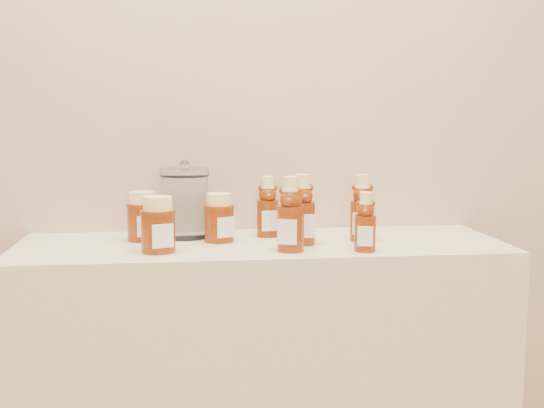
{
  "coord_description": "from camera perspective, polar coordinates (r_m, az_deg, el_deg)",
  "views": [
    {
      "loc": [
        -0.17,
        -0.1,
        1.22
      ],
      "look_at": [
        0.02,
        1.52,
        1.0
      ],
      "focal_mm": 45.0,
      "sensor_mm": 36.0,
      "label": 1
    }
  ],
  "objects": [
    {
      "name": "bear_bottle_back_left",
      "position": [
        1.76,
        -0.36,
        0.12
      ],
      "size": [
        0.06,
        0.06,
        0.18
      ],
      "primitive_type": null,
      "rotation": [
        0.0,
        0.0,
        0.05
      ],
      "color": "#621F07",
      "rests_on": "display_table"
    },
    {
      "name": "wall_back",
      "position": [
        1.86,
        -1.59,
        11.66
      ],
      "size": [
        3.5,
        0.02,
        2.7
      ],
      "primitive_type": "cube",
      "color": "tan",
      "rests_on": "ground"
    },
    {
      "name": "honey_jar_left",
      "position": [
        1.74,
        -10.79,
        -1.0
      ],
      "size": [
        0.1,
        0.1,
        0.12
      ],
      "primitive_type": null,
      "rotation": [
        0.0,
        0.0,
        0.32
      ],
      "color": "#621F07",
      "rests_on": "display_table"
    },
    {
      "name": "bear_bottle_back_mid",
      "position": [
        1.66,
        2.57,
        -0.07
      ],
      "size": [
        0.08,
        0.08,
        0.19
      ],
      "primitive_type": null,
      "rotation": [
        0.0,
        0.0,
        0.17
      ],
      "color": "#621F07",
      "rests_on": "display_table"
    },
    {
      "name": "bear_bottle_back_right",
      "position": [
        1.71,
        7.57,
        0.04
      ],
      "size": [
        0.08,
        0.08,
        0.19
      ],
      "primitive_type": null,
      "rotation": [
        0.0,
        0.0,
        -0.31
      ],
      "color": "#621F07",
      "rests_on": "display_table"
    },
    {
      "name": "glass_canister",
      "position": [
        1.76,
        -7.29,
        0.33
      ],
      "size": [
        0.16,
        0.16,
        0.19
      ],
      "primitive_type": null,
      "rotation": [
        0.0,
        0.0,
        -0.29
      ],
      "color": "white",
      "rests_on": "display_table"
    },
    {
      "name": "bear_bottle_front_right",
      "position": [
        1.59,
        7.82,
        -1.16
      ],
      "size": [
        0.06,
        0.06,
        0.16
      ],
      "primitive_type": null,
      "rotation": [
        0.0,
        0.0,
        -0.25
      ],
      "color": "#621F07",
      "rests_on": "display_table"
    },
    {
      "name": "honey_jar_front",
      "position": [
        1.58,
        -9.51,
        -1.69
      ],
      "size": [
        0.1,
        0.1,
        0.13
      ],
      "primitive_type": null,
      "rotation": [
        0.0,
        0.0,
        0.3
      ],
      "color": "#621F07",
      "rests_on": "display_table"
    },
    {
      "name": "bear_bottle_front_left",
      "position": [
        1.57,
        1.57,
        -0.43
      ],
      "size": [
        0.09,
        0.09,
        0.2
      ],
      "primitive_type": null,
      "rotation": [
        0.0,
        0.0,
        -0.38
      ],
      "color": "#621F07",
      "rests_on": "display_table"
    },
    {
      "name": "honey_jar_back",
      "position": [
        1.7,
        -4.46,
        -1.14
      ],
      "size": [
        0.1,
        0.1,
        0.12
      ],
      "primitive_type": null,
      "rotation": [
        0.0,
        0.0,
        0.41
      ],
      "color": "#621F07",
      "rests_on": "display_table"
    }
  ]
}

